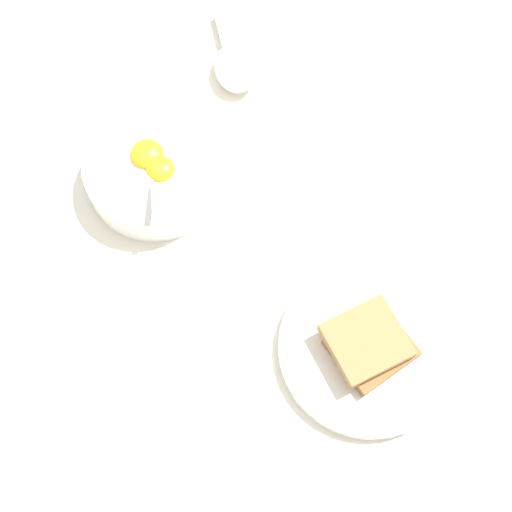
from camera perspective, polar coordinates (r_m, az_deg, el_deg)
ground_plane at (r=0.93m, az=-8.36°, el=3.68°), size 3.00×3.00×0.00m
egg_bowl at (r=0.93m, az=-8.17°, el=6.74°), size 0.18×0.18×0.08m
toast_plate at (r=0.86m, az=8.84°, el=-7.35°), size 0.21×0.21×0.02m
toast_sandwich at (r=0.83m, az=9.02°, el=-6.99°), size 0.11×0.11×0.03m
soup_spoon at (r=1.02m, az=-1.78°, el=15.07°), size 0.06×0.15×0.04m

